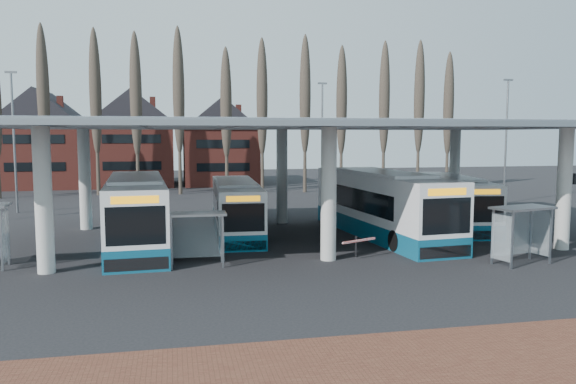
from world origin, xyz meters
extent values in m
plane|color=black|center=(0.00, 0.00, 0.00)|extent=(140.00, 140.00, 0.00)
cylinder|color=beige|center=(-12.00, 2.50, 3.00)|extent=(0.70, 0.70, 6.00)
cylinder|color=beige|center=(-12.00, 13.50, 3.00)|extent=(0.70, 0.70, 6.00)
cylinder|color=beige|center=(0.00, 2.50, 3.00)|extent=(0.70, 0.70, 6.00)
cylinder|color=beige|center=(0.00, 13.50, 3.00)|extent=(0.70, 0.70, 6.00)
cylinder|color=beige|center=(12.00, 2.50, 3.00)|extent=(0.70, 0.70, 6.00)
cylinder|color=beige|center=(12.00, 13.50, 3.00)|extent=(0.70, 0.70, 6.00)
cube|color=gray|center=(0.00, 8.00, 6.25)|extent=(32.00, 16.00, 0.12)
cube|color=silver|center=(0.00, 8.00, 6.32)|extent=(31.50, 15.50, 0.04)
cone|color=#473D33|center=(-18.00, 33.00, 7.25)|extent=(0.36, 0.36, 14.50)
ellipsoid|color=#473D33|center=(-18.00, 33.00, 8.99)|extent=(1.10, 1.10, 11.02)
cone|color=#473D33|center=(-14.00, 33.00, 7.25)|extent=(0.36, 0.36, 14.50)
ellipsoid|color=#473D33|center=(-14.00, 33.00, 8.99)|extent=(1.10, 1.10, 11.02)
cone|color=#473D33|center=(-10.00, 33.00, 7.25)|extent=(0.36, 0.36, 14.50)
ellipsoid|color=#473D33|center=(-10.00, 33.00, 8.99)|extent=(1.10, 1.10, 11.02)
cone|color=#473D33|center=(-6.00, 33.00, 7.25)|extent=(0.36, 0.36, 14.50)
ellipsoid|color=#473D33|center=(-6.00, 33.00, 8.99)|extent=(1.10, 1.10, 11.02)
cone|color=#473D33|center=(-2.00, 33.00, 7.25)|extent=(0.36, 0.36, 14.50)
ellipsoid|color=#473D33|center=(-2.00, 33.00, 8.99)|extent=(1.10, 1.10, 11.02)
cone|color=#473D33|center=(2.00, 33.00, 7.25)|extent=(0.36, 0.36, 14.50)
ellipsoid|color=#473D33|center=(2.00, 33.00, 8.99)|extent=(1.10, 1.10, 11.02)
cone|color=#473D33|center=(6.00, 33.00, 7.25)|extent=(0.36, 0.36, 14.50)
ellipsoid|color=#473D33|center=(6.00, 33.00, 8.99)|extent=(1.10, 1.10, 11.02)
cone|color=#473D33|center=(10.00, 33.00, 7.25)|extent=(0.36, 0.36, 14.50)
ellipsoid|color=#473D33|center=(10.00, 33.00, 8.99)|extent=(1.10, 1.10, 11.02)
cone|color=#473D33|center=(14.00, 33.00, 7.25)|extent=(0.36, 0.36, 14.50)
ellipsoid|color=#473D33|center=(14.00, 33.00, 8.99)|extent=(1.10, 1.10, 11.02)
cone|color=#473D33|center=(18.00, 33.00, 7.25)|extent=(0.36, 0.36, 14.50)
ellipsoid|color=#473D33|center=(18.00, 33.00, 8.99)|extent=(1.10, 1.10, 11.02)
cone|color=#473D33|center=(22.00, 33.00, 7.25)|extent=(0.36, 0.36, 14.50)
ellipsoid|color=#473D33|center=(22.00, 33.00, 8.99)|extent=(1.10, 1.10, 11.02)
cube|color=maroon|center=(-20.50, 44.00, 3.50)|extent=(8.00, 10.00, 7.00)
pyramid|color=black|center=(-20.50, 44.00, 10.50)|extent=(8.30, 10.30, 3.50)
cube|color=maroon|center=(-11.00, 44.00, 3.50)|extent=(8.00, 10.00, 7.00)
pyramid|color=black|center=(-11.00, 44.00, 10.50)|extent=(8.30, 10.30, 3.50)
cube|color=maroon|center=(-1.50, 44.00, 3.50)|extent=(8.00, 10.00, 7.00)
pyramid|color=black|center=(-1.50, 44.00, 10.50)|extent=(8.30, 10.30, 3.50)
cylinder|color=slate|center=(-18.00, 22.00, 5.00)|extent=(0.16, 0.16, 10.00)
cube|color=slate|center=(-18.00, 22.00, 10.10)|extent=(0.80, 0.15, 0.15)
cylinder|color=slate|center=(6.00, 26.00, 5.00)|extent=(0.16, 0.16, 10.00)
cube|color=slate|center=(6.00, 26.00, 10.10)|extent=(0.80, 0.15, 0.15)
cylinder|color=slate|center=(20.00, 20.00, 5.00)|extent=(0.16, 0.16, 10.00)
cube|color=slate|center=(20.00, 20.00, 10.10)|extent=(0.80, 0.15, 0.15)
cube|color=white|center=(-8.72, 8.03, 1.91)|extent=(3.44, 12.89, 2.98)
cube|color=navy|center=(-8.72, 8.03, 0.48)|extent=(3.46, 12.91, 0.96)
cube|color=white|center=(-8.72, 8.03, 3.45)|extent=(2.88, 7.78, 0.19)
cube|color=black|center=(-8.75, 8.56, 2.02)|extent=(3.28, 9.33, 1.17)
cube|color=black|center=(-8.35, 1.68, 1.97)|extent=(2.39, 0.20, 1.59)
cube|color=black|center=(-9.09, 14.38, 2.02)|extent=(2.30, 0.20, 1.28)
cube|color=orange|center=(-8.35, 1.68, 3.03)|extent=(1.90, 0.16, 0.32)
cube|color=black|center=(-8.36, 1.69, 0.37)|extent=(2.58, 0.23, 0.53)
cylinder|color=black|center=(-9.71, 3.93, 0.51)|extent=(0.36, 1.04, 1.02)
cylinder|color=black|center=(-7.26, 4.07, 0.51)|extent=(0.36, 1.04, 1.02)
cylinder|color=black|center=(-10.16, 11.67, 0.51)|extent=(0.36, 1.04, 1.02)
cylinder|color=black|center=(-7.71, 11.82, 0.51)|extent=(0.36, 1.04, 1.02)
cube|color=white|center=(-3.32, 10.38, 1.64)|extent=(2.81, 11.06, 2.56)
cube|color=navy|center=(-3.32, 10.38, 0.41)|extent=(2.82, 11.07, 0.82)
cube|color=white|center=(-3.32, 10.38, 2.97)|extent=(2.38, 6.66, 0.16)
cube|color=black|center=(-3.30, 10.84, 1.74)|extent=(2.71, 7.99, 1.01)
cube|color=black|center=(-3.56, 4.92, 1.69)|extent=(2.05, 0.14, 1.37)
cube|color=black|center=(-3.08, 15.84, 1.74)|extent=(1.98, 0.14, 1.10)
cube|color=orange|center=(-3.56, 4.92, 2.60)|extent=(1.63, 0.12, 0.27)
cube|color=black|center=(-3.56, 4.93, 0.32)|extent=(2.21, 0.17, 0.46)
cylinder|color=black|center=(-4.52, 6.96, 0.44)|extent=(0.29, 0.89, 0.88)
cylinder|color=black|center=(-2.42, 6.87, 0.44)|extent=(0.29, 0.89, 0.88)
cylinder|color=black|center=(-4.23, 13.62, 0.44)|extent=(0.29, 0.89, 0.88)
cylinder|color=black|center=(-2.13, 13.53, 0.44)|extent=(0.29, 0.89, 0.88)
cube|color=white|center=(4.58, 7.85, 1.97)|extent=(3.95, 13.30, 3.06)
cube|color=navy|center=(4.58, 7.85, 0.49)|extent=(3.98, 13.33, 0.98)
cube|color=white|center=(4.58, 7.85, 3.55)|extent=(3.20, 8.06, 0.20)
cube|color=black|center=(4.53, 8.39, 2.07)|extent=(3.66, 9.65, 1.20)
cube|color=black|center=(5.17, 1.35, 2.02)|extent=(2.45, 0.29, 1.64)
cube|color=black|center=(3.99, 14.35, 2.07)|extent=(2.36, 0.28, 1.31)
cube|color=orange|center=(5.17, 1.35, 3.11)|extent=(1.95, 0.23, 0.33)
cube|color=black|center=(5.17, 1.36, 0.38)|extent=(2.64, 0.32, 0.55)
cylinder|color=black|center=(3.70, 3.60, 0.52)|extent=(0.40, 1.07, 1.05)
cylinder|color=black|center=(6.21, 3.83, 0.52)|extent=(0.40, 1.07, 1.05)
cylinder|color=black|center=(2.98, 11.54, 0.52)|extent=(0.40, 1.07, 1.05)
cylinder|color=black|center=(5.49, 11.77, 0.52)|extent=(0.40, 1.07, 1.05)
cube|color=white|center=(10.17, 10.67, 1.68)|extent=(4.03, 11.41, 2.61)
cube|color=navy|center=(10.17, 10.67, 0.42)|extent=(4.05, 11.43, 0.84)
cube|color=white|center=(10.17, 10.67, 3.03)|extent=(3.12, 6.95, 0.17)
cube|color=black|center=(10.24, 11.13, 1.77)|extent=(3.60, 8.32, 1.02)
cube|color=black|center=(9.33, 5.16, 1.72)|extent=(2.07, 0.37, 1.40)
cube|color=black|center=(11.01, 16.17, 1.77)|extent=(2.00, 0.36, 1.12)
cube|color=orange|center=(9.33, 5.16, 2.65)|extent=(1.65, 0.30, 0.28)
cube|color=black|center=(9.33, 5.17, 0.33)|extent=(2.24, 0.41, 0.47)
cylinder|color=black|center=(8.57, 7.33, 0.45)|extent=(0.39, 0.92, 0.89)
cylinder|color=black|center=(10.70, 7.01, 0.45)|extent=(0.39, 0.92, 0.89)
cylinder|color=black|center=(9.60, 14.05, 0.45)|extent=(0.39, 0.92, 0.89)
cylinder|color=black|center=(11.72, 13.73, 0.45)|extent=(0.39, 0.92, 0.89)
cube|color=gray|center=(-13.86, 3.19, 1.32)|extent=(0.09, 0.09, 2.65)
cube|color=gray|center=(-13.92, 4.35, 1.32)|extent=(0.09, 0.09, 2.65)
cube|color=silver|center=(-13.83, 3.77, 1.38)|extent=(0.10, 1.17, 2.12)
cube|color=gray|center=(-6.95, 1.98, 1.12)|extent=(0.07, 0.07, 2.24)
cube|color=gray|center=(-4.81, 1.93, 1.12)|extent=(0.07, 0.07, 2.24)
cube|color=gray|center=(-6.93, 2.96, 1.12)|extent=(0.07, 0.07, 2.24)
cube|color=gray|center=(-4.78, 2.91, 1.12)|extent=(0.07, 0.07, 2.24)
cube|color=gray|center=(-5.87, 2.44, 2.28)|extent=(2.53, 1.31, 0.09)
cube|color=silver|center=(-5.86, 2.98, 1.16)|extent=(2.15, 0.09, 1.79)
cube|color=silver|center=(-6.99, 2.47, 1.16)|extent=(0.06, 0.98, 1.79)
cube|color=silver|center=(-4.75, 2.42, 1.16)|extent=(0.06, 0.98, 1.79)
cube|color=gray|center=(7.07, -0.80, 1.22)|extent=(0.09, 0.09, 2.44)
cube|color=gray|center=(9.34, -0.22, 1.22)|extent=(0.09, 0.09, 2.44)
cube|color=gray|center=(6.80, 0.24, 1.22)|extent=(0.09, 0.09, 2.44)
cube|color=gray|center=(9.07, 0.82, 1.22)|extent=(0.09, 0.09, 2.44)
cube|color=gray|center=(8.07, 0.01, 2.49)|extent=(2.98, 2.00, 0.10)
cube|color=silver|center=(7.92, 0.58, 1.27)|extent=(2.28, 0.62, 1.95)
cube|color=silver|center=(6.89, -0.29, 1.27)|extent=(0.30, 1.05, 1.95)
cube|color=silver|center=(9.25, 0.32, 1.27)|extent=(0.30, 1.05, 1.95)
cube|color=black|center=(1.41, 2.80, 0.50)|extent=(0.07, 0.07, 0.99)
cube|color=red|center=(1.41, 2.35, 0.86)|extent=(1.83, 0.92, 0.09)
camera|label=1|loc=(-6.81, -21.63, 5.64)|focal=35.00mm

